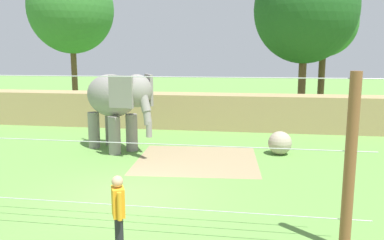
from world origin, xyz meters
name	(u,v)px	position (x,y,z in m)	size (l,w,h in m)	color
ground_plane	(131,195)	(0.00, 0.00, 0.00)	(120.00, 120.00, 0.00)	#609342
dirt_patch	(197,160)	(1.30, 3.95, 0.00)	(4.49, 4.27, 0.01)	#937F5B
embankment_wall	(191,111)	(0.00, 10.43, 0.92)	(36.00, 1.80, 1.85)	tan
elephant	(116,100)	(-2.17, 4.90, 2.12)	(3.81, 3.30, 3.20)	gray
enrichment_ball	(280,143)	(4.43, 5.29, 0.46)	(0.93, 0.93, 0.93)	tan
cable_fence	(96,153)	(0.00, -2.27, 1.81)	(11.48, 0.22, 3.61)	brown
zookeeper	(118,213)	(0.85, -3.32, 0.93)	(0.39, 0.55, 1.67)	#232328
tree_far_left	(324,23)	(7.93, 17.52, 6.04)	(4.36, 4.36, 8.37)	brown
tree_left_of_centre	(306,9)	(6.34, 14.82, 6.64)	(6.21, 6.21, 9.91)	brown
tree_behind_wall	(71,9)	(-10.46, 18.26, 7.36)	(6.39, 6.39, 10.73)	brown
tree_right_of_centre	(305,14)	(6.41, 15.69, 6.46)	(4.01, 4.01, 8.62)	brown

